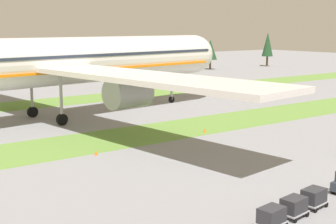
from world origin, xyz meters
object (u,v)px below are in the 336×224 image
(airliner, at_px, (59,61))
(cargo_dolly_second, at_px, (294,206))
(cargo_dolly_third, at_px, (272,216))
(taxiway_marker_1, at_px, (96,153))
(taxiway_marker_0, at_px, (205,130))
(cargo_dolly_lead, at_px, (314,197))

(airliner, bearing_deg, cargo_dolly_second, -10.05)
(cargo_dolly_third, xyz_separation_m, taxiway_marker_1, (-0.86, 25.28, -0.67))
(taxiway_marker_0, bearing_deg, cargo_dolly_lead, -112.54)
(cargo_dolly_lead, distance_m, taxiway_marker_0, 28.53)
(cargo_dolly_lead, height_order, cargo_dolly_third, same)
(airliner, xyz_separation_m, taxiway_marker_0, (11.92, -20.79, -8.74))
(cargo_dolly_lead, bearing_deg, cargo_dolly_second, -90.00)
(cargo_dolly_lead, distance_m, cargo_dolly_third, 5.80)
(cargo_dolly_lead, relative_size, taxiway_marker_0, 4.07)
(taxiway_marker_0, relative_size, taxiway_marker_1, 1.18)
(airliner, relative_size, cargo_dolly_second, 35.33)
(cargo_dolly_lead, bearing_deg, taxiway_marker_1, -172.42)
(airliner, relative_size, cargo_dolly_lead, 35.33)
(taxiway_marker_1, bearing_deg, airliner, 76.02)
(cargo_dolly_second, height_order, taxiway_marker_1, cargo_dolly_second)
(cargo_dolly_second, bearing_deg, cargo_dolly_third, -90.00)
(cargo_dolly_third, bearing_deg, cargo_dolly_lead, 90.00)
(cargo_dolly_second, relative_size, taxiway_marker_1, 4.81)
(taxiway_marker_0, bearing_deg, taxiway_marker_1, -174.07)
(cargo_dolly_second, height_order, cargo_dolly_third, same)
(cargo_dolly_third, bearing_deg, airliner, 166.80)
(cargo_dolly_lead, xyz_separation_m, taxiway_marker_1, (-6.61, 24.52, -0.67))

